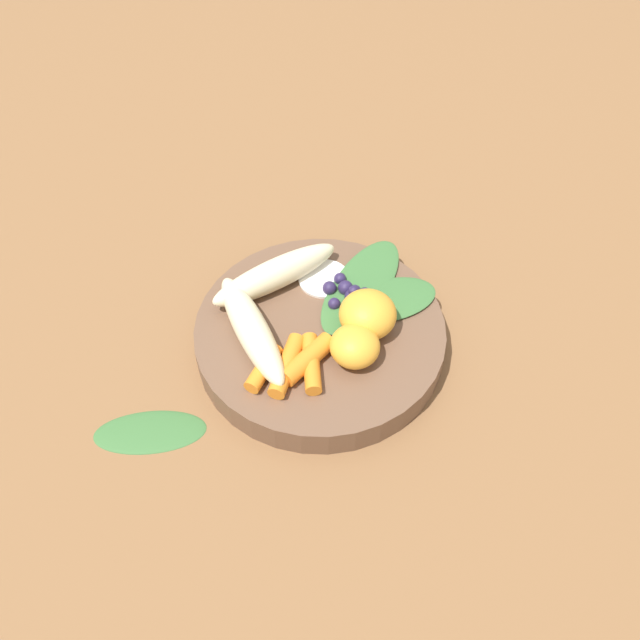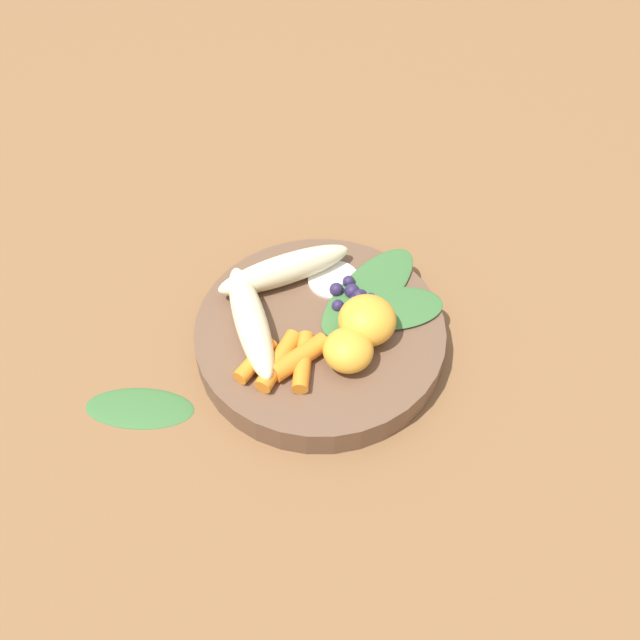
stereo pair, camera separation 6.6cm
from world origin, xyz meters
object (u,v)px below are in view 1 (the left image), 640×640
Objects in this scene: banana_peeled_left at (252,329)px; banana_peeled_right at (275,274)px; kale_leaf_stray at (150,431)px; bowl at (320,337)px; orange_segment_near at (368,314)px.

banana_peeled_left is 0.07m from banana_peeled_right.
banana_peeled_right is 0.19m from kale_leaf_stray.
banana_peeled_left is 0.13m from kale_leaf_stray.
banana_peeled_right is (0.02, 0.06, 0.03)m from bowl.
bowl reaches higher than kale_leaf_stray.
banana_peeled_right reaches higher than kale_leaf_stray.
orange_segment_near is (-0.00, -0.10, 0.01)m from banana_peeled_right.
orange_segment_near is 0.53× the size of kale_leaf_stray.
banana_peeled_left is (-0.04, 0.05, 0.03)m from bowl.
kale_leaf_stray is at bearing -72.71° from banana_peeled_left.
orange_segment_near is (0.07, -0.09, 0.01)m from banana_peeled_left.
bowl is 0.18m from kale_leaf_stray.
kale_leaf_stray is (-0.11, 0.04, -0.04)m from banana_peeled_left.
orange_segment_near is (0.02, -0.04, 0.04)m from bowl.
banana_peeled_left is at bearing 127.42° from orange_segment_near.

